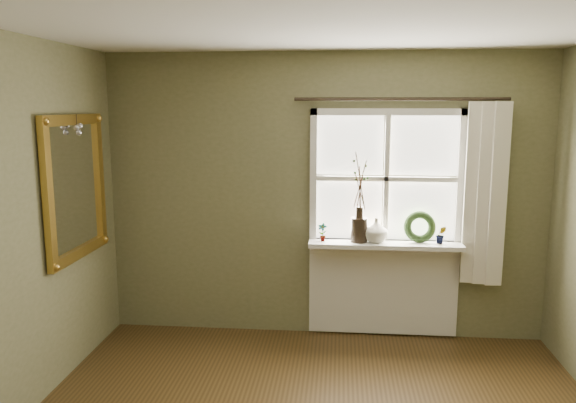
# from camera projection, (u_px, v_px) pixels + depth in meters

# --- Properties ---
(ceiling) EXTENTS (4.50, 4.50, 0.00)m
(ceiling) POSITION_uv_depth(u_px,v_px,m) (314.00, 5.00, 2.69)
(ceiling) COLOR silver
(ceiling) RESTS_ON ground
(wall_back) EXTENTS (4.00, 0.10, 2.60)m
(wall_back) POSITION_uv_depth(u_px,v_px,m) (325.00, 196.00, 5.17)
(wall_back) COLOR #6C6B47
(wall_back) RESTS_ON ground
(window_frame) EXTENTS (1.36, 0.06, 1.24)m
(window_frame) POSITION_uv_depth(u_px,v_px,m) (386.00, 179.00, 5.02)
(window_frame) COLOR silver
(window_frame) RESTS_ON wall_back
(window_sill) EXTENTS (1.36, 0.26, 0.04)m
(window_sill) POSITION_uv_depth(u_px,v_px,m) (385.00, 245.00, 5.01)
(window_sill) COLOR silver
(window_sill) RESTS_ON wall_back
(window_apron) EXTENTS (1.36, 0.04, 0.88)m
(window_apron) POSITION_uv_depth(u_px,v_px,m) (383.00, 288.00, 5.19)
(window_apron) COLOR silver
(window_apron) RESTS_ON ground
(dark_jug) EXTENTS (0.17, 0.17, 0.22)m
(dark_jug) POSITION_uv_depth(u_px,v_px,m) (359.00, 230.00, 5.01)
(dark_jug) COLOR black
(dark_jug) RESTS_ON window_sill
(cream_vase) EXTENTS (0.25, 0.25, 0.22)m
(cream_vase) POSITION_uv_depth(u_px,v_px,m) (376.00, 230.00, 4.99)
(cream_vase) COLOR beige
(cream_vase) RESTS_ON window_sill
(wreath) EXTENTS (0.29, 0.14, 0.29)m
(wreath) POSITION_uv_depth(u_px,v_px,m) (420.00, 230.00, 5.00)
(wreath) COLOR #253D1B
(wreath) RESTS_ON window_sill
(potted_plant_left) EXTENTS (0.10, 0.08, 0.16)m
(potted_plant_left) POSITION_uv_depth(u_px,v_px,m) (322.00, 232.00, 5.04)
(potted_plant_left) COLOR #253D1B
(potted_plant_left) RESTS_ON window_sill
(potted_plant_right) EXTENTS (0.09, 0.07, 0.16)m
(potted_plant_right) POSITION_uv_depth(u_px,v_px,m) (441.00, 235.00, 4.95)
(potted_plant_right) COLOR #253D1B
(potted_plant_right) RESTS_ON window_sill
(curtain) EXTENTS (0.36, 0.12, 1.59)m
(curtain) POSITION_uv_depth(u_px,v_px,m) (484.00, 194.00, 4.86)
(curtain) COLOR beige
(curtain) RESTS_ON wall_back
(curtain_rod) EXTENTS (1.84, 0.03, 0.03)m
(curtain_rod) POSITION_uv_depth(u_px,v_px,m) (401.00, 99.00, 4.83)
(curtain_rod) COLOR black
(curtain_rod) RESTS_ON wall_back
(gilt_mirror) EXTENTS (0.10, 0.96, 1.15)m
(gilt_mirror) POSITION_uv_depth(u_px,v_px,m) (76.00, 187.00, 4.48)
(gilt_mirror) COLOR white
(gilt_mirror) RESTS_ON wall_left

